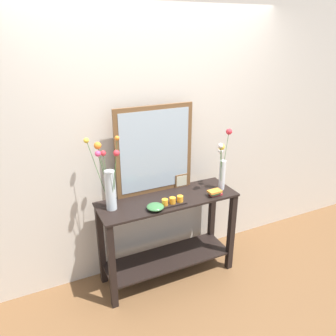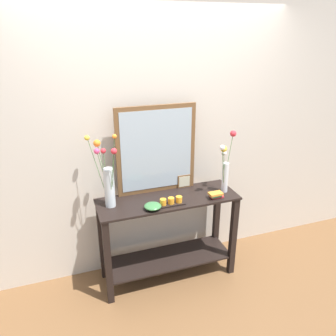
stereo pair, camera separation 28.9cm
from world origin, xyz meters
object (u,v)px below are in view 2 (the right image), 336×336
(decorative_bowl, at_px, (153,206))
(candle_tray, at_px, (171,202))
(mirror_leaning, at_px, (157,150))
(vase_right, at_px, (226,166))
(console_table, at_px, (168,230))
(book_stack, at_px, (216,195))
(tall_vase_left, at_px, (108,180))
(picture_frame_small, at_px, (184,181))

(decorative_bowl, bearing_deg, candle_tray, 7.36)
(mirror_leaning, height_order, candle_tray, mirror_leaning)
(vase_right, bearing_deg, console_table, 175.81)
(vase_right, relative_size, book_stack, 4.05)
(console_table, distance_m, decorative_bowl, 0.44)
(vase_right, distance_m, decorative_bowl, 0.78)
(candle_tray, xyz_separation_m, decorative_bowl, (-0.17, -0.02, 0.00))
(mirror_leaning, relative_size, tall_vase_left, 1.22)
(console_table, distance_m, book_stack, 0.58)
(console_table, relative_size, candle_tray, 5.30)
(mirror_leaning, bearing_deg, tall_vase_left, -162.81)
(vase_right, bearing_deg, mirror_leaning, 159.33)
(picture_frame_small, bearing_deg, vase_right, -32.65)
(console_table, height_order, mirror_leaning, mirror_leaning)
(candle_tray, distance_m, book_stack, 0.43)
(candle_tray, height_order, decorative_bowl, candle_tray)
(console_table, xyz_separation_m, vase_right, (0.55, -0.04, 0.61))
(decorative_bowl, distance_m, book_stack, 0.61)
(picture_frame_small, xyz_separation_m, book_stack, (0.19, -0.30, -0.04))
(mirror_leaning, height_order, book_stack, mirror_leaning)
(picture_frame_small, relative_size, book_stack, 0.94)
(decorative_bowl, bearing_deg, book_stack, 1.06)
(mirror_leaning, relative_size, vase_right, 1.43)
(book_stack, bearing_deg, vase_right, 35.26)
(picture_frame_small, relative_size, decorative_bowl, 0.90)
(mirror_leaning, relative_size, decorative_bowl, 5.50)
(mirror_leaning, height_order, vase_right, mirror_leaning)
(vase_right, xyz_separation_m, book_stack, (-0.13, -0.09, -0.23))
(console_table, xyz_separation_m, mirror_leaning, (-0.05, 0.18, 0.76))
(candle_tray, distance_m, picture_frame_small, 0.38)
(tall_vase_left, relative_size, picture_frame_small, 5.03)
(console_table, height_order, candle_tray, candle_tray)
(mirror_leaning, bearing_deg, candle_tray, -83.99)
(vase_right, height_order, book_stack, vase_right)
(picture_frame_small, height_order, book_stack, picture_frame_small)
(candle_tray, relative_size, book_stack, 1.71)
(mirror_leaning, height_order, tall_vase_left, mirror_leaning)
(candle_tray, bearing_deg, book_stack, -1.51)
(console_table, height_order, vase_right, vase_right)
(vase_right, xyz_separation_m, picture_frame_small, (-0.32, 0.21, -0.20))
(mirror_leaning, xyz_separation_m, tall_vase_left, (-0.48, -0.15, -0.16))
(tall_vase_left, distance_m, candle_tray, 0.58)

